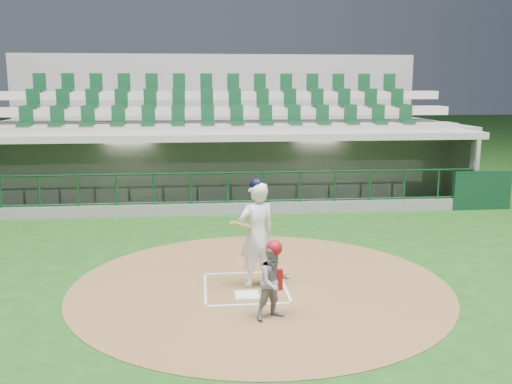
% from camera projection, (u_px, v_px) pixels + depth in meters
% --- Properties ---
extents(ground, '(120.00, 120.00, 0.00)m').
position_uv_depth(ground, '(244.00, 283.00, 11.05)').
color(ground, '#174112').
rests_on(ground, ground).
extents(dirt_circle, '(7.20, 7.20, 0.01)m').
position_uv_depth(dirt_circle, '(260.00, 286.00, 10.88)').
color(dirt_circle, brown).
rests_on(dirt_circle, ground).
extents(home_plate, '(0.43, 0.43, 0.02)m').
position_uv_depth(home_plate, '(247.00, 295.00, 10.36)').
color(home_plate, white).
rests_on(home_plate, dirt_circle).
extents(batter_box_chalk, '(1.55, 1.80, 0.01)m').
position_uv_depth(batter_box_chalk, '(245.00, 287.00, 10.75)').
color(batter_box_chalk, silver).
rests_on(batter_box_chalk, ground).
extents(dugout_structure, '(16.40, 3.70, 3.00)m').
position_uv_depth(dugout_structure, '(228.00, 173.00, 18.55)').
color(dugout_structure, gray).
rests_on(dugout_structure, ground).
extents(seating_deck, '(17.00, 6.72, 5.15)m').
position_uv_depth(seating_deck, '(221.00, 148.00, 21.45)').
color(seating_deck, gray).
rests_on(seating_deck, ground).
extents(batter, '(0.97, 1.00, 2.09)m').
position_uv_depth(batter, '(257.00, 233.00, 10.68)').
color(batter, white).
rests_on(batter, dirt_circle).
extents(catcher, '(0.74, 0.68, 1.32)m').
position_uv_depth(catcher, '(274.00, 280.00, 9.24)').
color(catcher, gray).
rests_on(catcher, dirt_circle).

